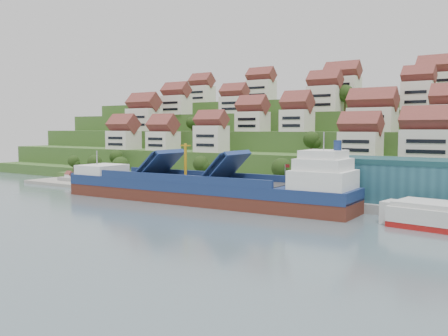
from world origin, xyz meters
The scene contains 10 objects.
ground centered at (0.00, 0.00, 0.00)m, with size 300.00×300.00×0.00m, color slate.
quay centered at (20.00, 15.00, 1.10)m, with size 180.00×14.00×2.20m, color gray.
pebble_beach centered at (-58.00, 12.00, 0.50)m, with size 45.00×20.00×1.00m, color gray.
hillside centered at (0.00, 103.55, 10.66)m, with size 260.00×128.00×31.00m.
hillside_village centered at (2.82, 61.41, 24.64)m, with size 157.76×63.74×28.73m.
hillside_trees centered at (-6.14, 43.30, 16.35)m, with size 144.61×62.45×31.82m.
warehouse centered at (52.00, 17.00, 7.20)m, with size 60.00×15.00×10.00m, color #245362.
flagpole centered at (18.11, 10.00, 6.88)m, with size 1.28×0.16×8.00m.
beach_huts centered at (-60.00, 10.75, 2.10)m, with size 14.40×3.70×2.20m.
cargo_ship centered at (0.70, 0.12, 3.43)m, with size 82.30×16.21×18.20m.
Camera 1 is at (76.22, -100.74, 19.16)m, focal length 40.00 mm.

